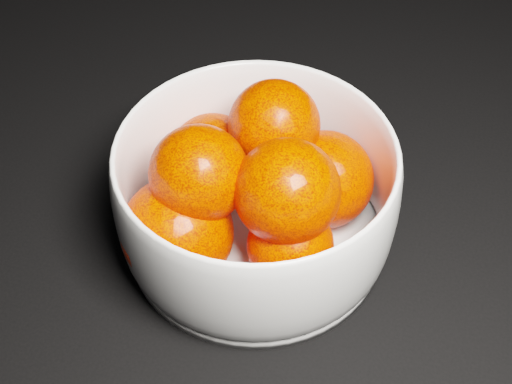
# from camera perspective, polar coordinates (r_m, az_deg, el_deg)

# --- Properties ---
(bowl) EXTENTS (0.19, 0.19, 0.09)m
(bowl) POSITION_cam_1_polar(r_m,az_deg,el_deg) (0.48, 0.00, -0.37)
(bowl) COLOR white
(bowl) RESTS_ON ground
(orange_pile) EXTENTS (0.15, 0.14, 0.11)m
(orange_pile) POSITION_cam_1_polar(r_m,az_deg,el_deg) (0.47, -0.62, 0.39)
(orange_pile) COLOR #F52800
(orange_pile) RESTS_ON bowl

